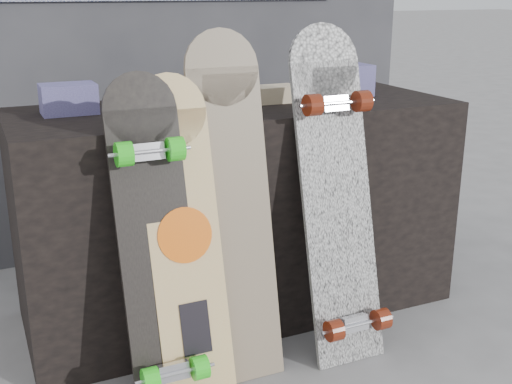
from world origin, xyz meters
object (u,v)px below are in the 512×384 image
longboard_geisha (184,230)px  skateboard_dark (156,239)px  longboard_cascadia (337,190)px  vendor_table (239,210)px  longboard_celtic (233,197)px

longboard_geisha → skateboard_dark: 0.09m
longboard_cascadia → skateboard_dark: bearing=-178.5°
longboard_cascadia → skateboard_dark: size_ratio=1.12×
longboard_geisha → longboard_cascadia: (0.53, 0.00, 0.06)m
vendor_table → longboard_celtic: size_ratio=1.47×
vendor_table → longboard_cascadia: size_ratio=1.46×
longboard_geisha → longboard_celtic: (0.18, 0.04, 0.07)m
longboard_celtic → longboard_cascadia: bearing=-5.9°
skateboard_dark → longboard_geisha: bearing=8.6°
longboard_cascadia → skateboard_dark: (-0.62, -0.02, -0.07)m
longboard_geisha → longboard_celtic: size_ratio=0.89×
longboard_cascadia → longboard_geisha: bearing=-179.8°
longboard_geisha → longboard_celtic: bearing=12.4°
longboard_celtic → skateboard_dark: size_ratio=1.11×
longboard_geisha → skateboard_dark: (-0.09, -0.01, -0.01)m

